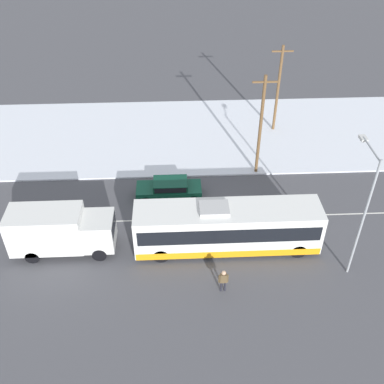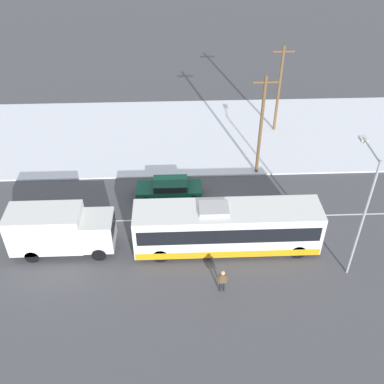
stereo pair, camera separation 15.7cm
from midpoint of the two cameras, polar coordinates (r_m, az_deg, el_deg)
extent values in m
plane|color=#4C4C51|center=(31.55, 3.77, -3.30)|extent=(120.00, 120.00, 0.00)
cube|color=silver|center=(40.94, 2.16, 7.43)|extent=(80.00, 13.10, 0.12)
cube|color=silver|center=(31.55, 3.77, -3.30)|extent=(60.00, 0.12, 0.00)
cube|color=white|center=(28.34, 4.35, -4.42)|extent=(11.63, 2.55, 2.83)
cube|color=black|center=(28.12, 4.38, -3.91)|extent=(11.16, 2.57, 1.07)
cube|color=orange|center=(29.13, 4.24, -6.12)|extent=(11.51, 2.57, 0.51)
cube|color=#B2B2B2|center=(27.26, 2.67, -2.09)|extent=(1.80, 1.40, 0.24)
cylinder|color=black|center=(29.17, 13.20, -7.27)|extent=(1.00, 0.28, 1.00)
cylinder|color=black|center=(30.75, 12.23, -4.31)|extent=(1.00, 0.28, 1.00)
cylinder|color=black|center=(28.20, -4.14, -8.03)|extent=(1.00, 0.28, 1.00)
cylinder|color=black|center=(29.83, -4.09, -4.92)|extent=(1.00, 0.28, 1.00)
cube|color=silver|center=(29.37, -18.15, -4.49)|extent=(4.55, 2.30, 2.64)
cube|color=silver|center=(28.84, -11.85, -4.85)|extent=(1.90, 2.18, 2.06)
cube|color=black|center=(28.42, -10.10, -4.21)|extent=(0.06, 1.96, 0.91)
cylinder|color=black|center=(28.84, -11.82, -7.79)|extent=(0.90, 0.26, 0.90)
cylinder|color=black|center=(30.29, -11.37, -5.05)|extent=(0.90, 0.26, 0.90)
cylinder|color=black|center=(29.82, -19.74, -7.77)|extent=(0.90, 0.26, 0.90)
cylinder|color=black|center=(31.23, -18.90, -5.12)|extent=(0.90, 0.26, 0.90)
cube|color=#0F4733|center=(33.11, -3.09, 0.22)|extent=(4.77, 1.80, 0.65)
cube|color=#0D3C2B|center=(32.76, -2.91, 1.03)|extent=(2.48, 1.66, 0.51)
cube|color=black|center=(32.75, -2.91, 1.05)|extent=(2.28, 1.69, 0.41)
cylinder|color=black|center=(32.70, -6.02, -1.02)|extent=(0.64, 0.22, 0.64)
cylinder|color=black|center=(33.94, -5.92, 0.64)|extent=(0.64, 0.22, 0.64)
cylinder|color=black|center=(32.64, 0.06, -0.84)|extent=(0.64, 0.22, 0.64)
cylinder|color=black|center=(33.89, -0.06, 0.81)|extent=(0.64, 0.22, 0.64)
cylinder|color=#23232D|center=(26.67, 3.52, -11.85)|extent=(0.11, 0.11, 0.75)
cylinder|color=#23232D|center=(26.69, 4.02, -11.83)|extent=(0.11, 0.11, 0.75)
cube|color=brown|center=(26.16, 3.84, -10.87)|extent=(0.39, 0.21, 0.62)
sphere|color=tan|center=(25.84, 3.88, -10.22)|extent=(0.26, 0.26, 0.26)
cylinder|color=brown|center=(26.17, 3.29, -10.94)|extent=(0.10, 0.10, 0.59)
cylinder|color=brown|center=(26.21, 4.37, -10.89)|extent=(0.10, 0.10, 0.59)
cylinder|color=#9EA3A8|center=(26.73, 20.68, -3.48)|extent=(0.14, 0.14, 8.19)
cylinder|color=#9EA3A8|center=(25.42, 21.70, 5.07)|extent=(0.10, 2.45, 0.10)
cube|color=silver|center=(26.41, 20.76, 6.39)|extent=(0.36, 0.60, 0.16)
cylinder|color=brown|center=(34.05, 8.54, 8.12)|extent=(0.24, 0.24, 8.18)
cube|color=brown|center=(32.46, 9.14, 13.64)|extent=(1.80, 0.12, 0.12)
cylinder|color=brown|center=(40.48, 10.74, 12.59)|extent=(0.24, 0.24, 7.86)
cube|color=brown|center=(39.19, 11.33, 17.13)|extent=(1.80, 0.12, 0.12)
camera|label=1|loc=(0.08, -90.14, -0.11)|focal=42.00mm
camera|label=2|loc=(0.08, 89.86, 0.11)|focal=42.00mm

